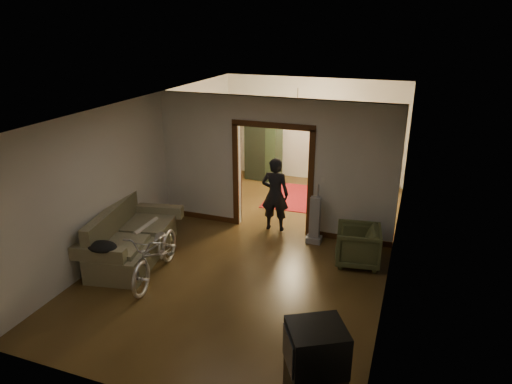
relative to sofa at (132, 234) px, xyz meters
The scene contains 23 objects.
floor 2.52m from the sofa, 34.11° to the left, with size 5.00×8.50×0.01m, color #3D2A13.
ceiling 3.38m from the sofa, 34.11° to the left, with size 5.00×8.50×0.01m, color white.
wall_back 6.06m from the sofa, 70.06° to the left, with size 5.00×0.02×2.80m, color beige.
wall_left 1.72m from the sofa, 108.23° to the left, with size 0.02×8.50×2.80m, color beige.
wall_right 4.84m from the sofa, 16.94° to the left, with size 0.02×8.50×2.80m, color beige.
partition_wall 3.09m from the sofa, 46.24° to the left, with size 5.00×0.14×2.80m, color beige.
door_casing 3.02m from the sofa, 46.24° to the left, with size 1.74×0.20×2.32m, color #3D200E.
far_window 6.32m from the sofa, 63.87° to the left, with size 0.98×0.06×1.28m, color black.
chandelier 4.77m from the sofa, 62.25° to the left, with size 0.24×0.24×0.24m, color #FFE0A5.
light_switch 3.79m from the sofa, 33.65° to the left, with size 0.08×0.01×0.12m, color silver.
sofa is the anchor object (origin of this frame).
rolled_paper 0.32m from the sofa, 71.57° to the left, with size 0.09×0.09×0.75m, color beige.
jacket 0.93m from the sofa, 86.86° to the right, with size 0.52×0.39×0.15m, color black.
bicycle 0.90m from the sofa, 30.33° to the right, with size 0.63×1.80×0.94m, color silver.
armchair 4.15m from the sofa, 17.08° to the left, with size 0.77×0.79×0.72m, color #464C2B.
crt_tv 4.61m from the sofa, 29.90° to the right, with size 0.62×0.56×0.54m, color black.
vacuum 3.52m from the sofa, 30.48° to the left, with size 0.30×0.24×0.97m, color gray.
person 2.98m from the sofa, 45.09° to the left, with size 0.58×0.38×1.59m, color black.
oriental_rug 4.57m from the sofa, 63.10° to the left, with size 1.43×1.87×0.01m, color maroon.
locker 5.26m from the sofa, 81.48° to the left, with size 0.93×0.52×1.86m, color #212F1C.
globe 5.43m from the sofa, 81.48° to the left, with size 0.26×0.26×0.26m, color #1E5972.
desk 5.97m from the sofa, 59.13° to the left, with size 1.11×0.62×0.82m, color #322110.
desk_chair 5.16m from the sofa, 61.04° to the left, with size 0.42×0.42×0.94m, color #322110.
Camera 1 is at (2.72, -7.76, 4.20)m, focal length 32.00 mm.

